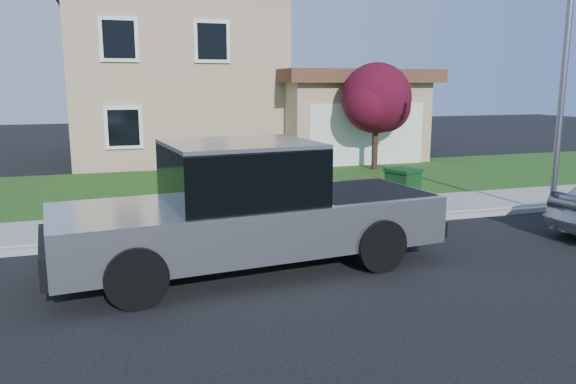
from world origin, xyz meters
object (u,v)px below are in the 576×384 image
at_px(street_lamp, 566,74).
at_px(ornamental_tree, 377,101).
at_px(pickup_truck, 249,210).
at_px(woman, 222,207).
at_px(trash_bin, 403,190).

bearing_deg(street_lamp, ornamental_tree, 90.12).
xyz_separation_m(pickup_truck, woman, (-0.18, 1.44, -0.25)).
height_order(woman, street_lamp, street_lamp).
relative_size(pickup_truck, ornamental_tree, 1.81).
height_order(pickup_truck, ornamental_tree, ornamental_tree).
height_order(pickup_truck, trash_bin, pickup_truck).
distance_m(woman, trash_bin, 4.63).
height_order(pickup_truck, street_lamp, street_lamp).
relative_size(woman, ornamental_tree, 0.43).
relative_size(trash_bin, street_lamp, 0.17).
bearing_deg(woman, trash_bin, 169.27).
relative_size(ornamental_tree, street_lamp, 0.65).
bearing_deg(woman, street_lamp, 154.89).
xyz_separation_m(ornamental_tree, trash_bin, (-2.55, -6.55, -1.84)).
distance_m(pickup_truck, street_lamp, 8.08).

